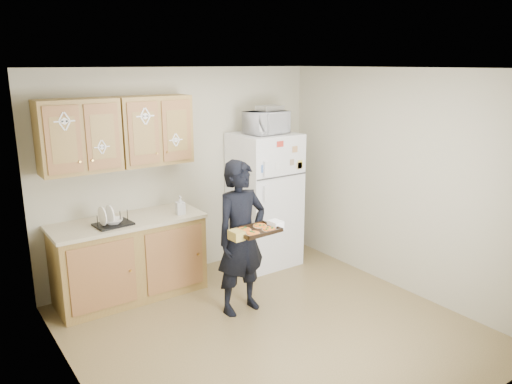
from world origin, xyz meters
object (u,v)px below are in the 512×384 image
Objects in this scene: person at (241,238)px; dish_rack at (113,218)px; refrigerator at (264,200)px; microwave at (266,123)px; baking_tray at (257,231)px.

person reaches higher than dish_rack.
refrigerator is at bearing 40.43° from person.
baking_tray is at bearing -135.27° from microwave.
microwave is at bearing 39.26° from person.
refrigerator is 1.34m from person.
refrigerator is 4.02× the size of baking_tray.
baking_tray is 1.15× the size of dish_rack.
microwave is (-0.01, -0.05, 0.99)m from refrigerator.
dish_rack is (-1.98, 0.00, -0.86)m from microwave.
microwave is at bearing -105.57° from refrigerator.
microwave reaches higher than dish_rack.
refrigerator is 0.99m from microwave.
dish_rack is at bearing 136.11° from person.
person is at bearing 83.31° from baking_tray.
refrigerator is at bearing 47.91° from baking_tray.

